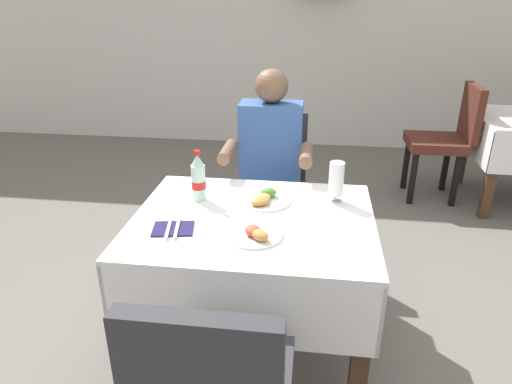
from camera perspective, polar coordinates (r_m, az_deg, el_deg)
ground_plane at (r=2.44m, az=1.70°, el=-18.94°), size 11.00×11.00×0.00m
back_wall at (r=5.26m, az=6.06°, el=21.26°), size 11.00×0.12×2.87m
main_dining_table at (r=2.13m, az=-0.35°, el=-7.28°), size 1.07×0.87×0.73m
chair_far_diner_seat at (r=2.87m, az=1.88°, el=1.15°), size 0.44×0.50×0.97m
seated_diner_far at (r=2.71m, az=1.70°, el=3.33°), size 0.50×0.46×1.26m
plate_near_camera at (r=1.88m, az=-0.15°, el=-5.21°), size 0.24×0.24×0.05m
plate_far_diner at (r=2.18m, az=1.12°, el=-0.88°), size 0.24×0.24×0.06m
beer_glass_left at (r=2.19m, az=9.92°, el=1.27°), size 0.07×0.07×0.20m
cola_bottle_primary at (r=2.19m, az=-7.16°, el=1.64°), size 0.07×0.07×0.25m
napkin_cutlery_set at (r=1.98m, az=-10.26°, el=-4.48°), size 0.19×0.20×0.01m
background_chair_left at (r=4.14m, az=22.65°, el=6.49°), size 0.50×0.44×0.97m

